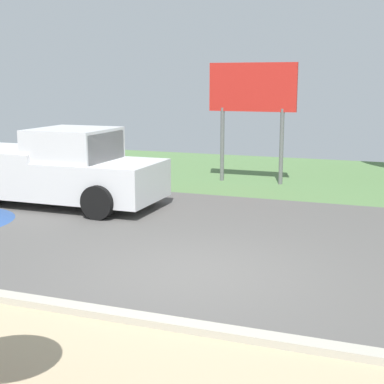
% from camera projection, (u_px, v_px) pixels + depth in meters
% --- Properties ---
extents(ground_plane, '(40.00, 22.00, 0.20)m').
position_uv_depth(ground_plane, '(242.00, 230.00, 11.78)').
color(ground_plane, '#565451').
extents(pickup_truck, '(5.20, 2.28, 1.88)m').
position_uv_depth(pickup_truck, '(58.00, 169.00, 13.86)').
color(pickup_truck, silver).
rests_on(pickup_truck, ground_plane).
extents(roadside_billboard, '(2.60, 0.12, 3.50)m').
position_uv_depth(roadside_billboard, '(252.00, 96.00, 16.53)').
color(roadside_billboard, slate).
rests_on(roadside_billboard, ground_plane).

